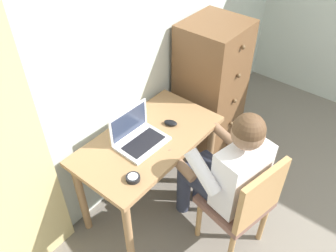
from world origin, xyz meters
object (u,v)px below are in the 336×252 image
desk (149,151)px  laptop (138,136)px  computer_mouse (171,123)px  person_seated (226,169)px  dresser (210,90)px  chair (244,203)px  desk_clock (133,178)px

desk → laptop: bearing=154.2°
desk → laptop: laptop is taller
desk → computer_mouse: bearing=-8.0°
person_seated → computer_mouse: person_seated is taller
dresser → laptop: (-0.97, -0.04, 0.16)m
chair → laptop: bearing=103.7°
desk → dresser: dresser is taller
desk → dresser: (0.90, 0.07, 0.02)m
desk → computer_mouse: size_ratio=10.79×
desk → chair: 0.76m
laptop → computer_mouse: 0.29m
chair → laptop: size_ratio=2.51×
computer_mouse → chair: bearing=-117.5°
person_seated → computer_mouse: size_ratio=11.93×
desk → chair: chair is taller
person_seated → desk_clock: size_ratio=13.26×
computer_mouse → dresser: bearing=-11.7°
chair → desk_clock: size_ratio=9.73×
desk_clock → laptop: bearing=37.6°
dresser → computer_mouse: 0.70m
person_seated → laptop: (-0.22, 0.59, 0.12)m
computer_mouse → desk: bearing=152.2°
desk → computer_mouse: (0.22, -0.03, 0.14)m
dresser → desk: bearing=-175.7°
dresser → chair: (-0.78, -0.80, -0.14)m
desk → desk_clock: 0.41m
dresser → computer_mouse: bearing=-171.9°
desk → chair: (0.12, -0.74, -0.13)m
laptop → desk_clock: (-0.28, -0.21, -0.04)m
desk → laptop: size_ratio=3.09×
desk_clock → computer_mouse: bearing=15.0°
desk → desk_clock: (-0.34, -0.18, 0.14)m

